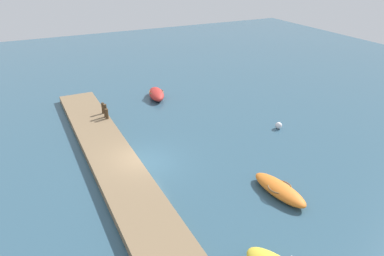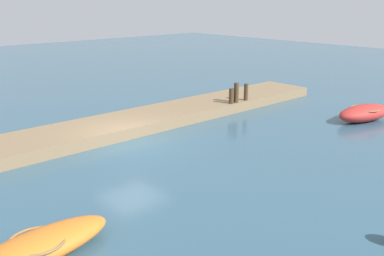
{
  "view_description": "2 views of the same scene",
  "coord_description": "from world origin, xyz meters",
  "px_view_note": "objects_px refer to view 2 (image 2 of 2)",
  "views": [
    {
      "loc": [
        19.3,
        -6.08,
        12.15
      ],
      "look_at": [
        -0.71,
        3.73,
        1.38
      ],
      "focal_mm": 34.35,
      "sensor_mm": 36.0,
      "label": 1
    },
    {
      "loc": [
        9.8,
        14.54,
        5.79
      ],
      "look_at": [
        -0.66,
        3.06,
        1.19
      ],
      "focal_mm": 41.43,
      "sensor_mm": 36.0,
      "label": 2
    }
  ],
  "objects_px": {
    "mooring_post_mid_west": "(236,93)",
    "mooring_post_mid_east": "(231,96)",
    "dinghy_red": "(364,113)",
    "mooring_post_west": "(246,92)",
    "rowboat_orange": "(37,247)"
  },
  "relations": [
    {
      "from": "mooring_post_mid_west",
      "to": "mooring_post_mid_east",
      "type": "height_order",
      "value": "mooring_post_mid_west"
    },
    {
      "from": "dinghy_red",
      "to": "mooring_post_west",
      "type": "relative_size",
      "value": 3.81
    },
    {
      "from": "rowboat_orange",
      "to": "mooring_post_west",
      "type": "bearing_deg",
      "value": -162.11
    },
    {
      "from": "dinghy_red",
      "to": "mooring_post_west",
      "type": "height_order",
      "value": "mooring_post_west"
    },
    {
      "from": "dinghy_red",
      "to": "mooring_post_mid_east",
      "type": "xyz_separation_m",
      "value": [
        3.59,
        -5.44,
        0.48
      ]
    },
    {
      "from": "rowboat_orange",
      "to": "mooring_post_mid_east",
      "type": "distance_m",
      "value": 14.56
    },
    {
      "from": "mooring_post_west",
      "to": "mooring_post_mid_east",
      "type": "relative_size",
      "value": 1.12
    },
    {
      "from": "rowboat_orange",
      "to": "mooring_post_mid_west",
      "type": "xyz_separation_m",
      "value": [
        -13.53,
        -6.21,
        0.69
      ]
    },
    {
      "from": "rowboat_orange",
      "to": "dinghy_red",
      "type": "bearing_deg",
      "value": 177.05
    },
    {
      "from": "rowboat_orange",
      "to": "mooring_post_mid_west",
      "type": "bearing_deg",
      "value": -160.93
    },
    {
      "from": "dinghy_red",
      "to": "mooring_post_west",
      "type": "distance_m",
      "value": 5.99
    },
    {
      "from": "dinghy_red",
      "to": "mooring_post_mid_east",
      "type": "relative_size",
      "value": 4.26
    },
    {
      "from": "mooring_post_west",
      "to": "mooring_post_mid_west",
      "type": "xyz_separation_m",
      "value": [
        0.77,
        0.0,
        0.07
      ]
    },
    {
      "from": "rowboat_orange",
      "to": "mooring_post_west",
      "type": "relative_size",
      "value": 4.32
    },
    {
      "from": "mooring_post_west",
      "to": "mooring_post_mid_east",
      "type": "height_order",
      "value": "mooring_post_west"
    }
  ]
}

